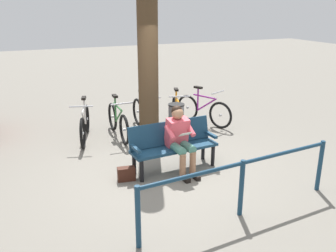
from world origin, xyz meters
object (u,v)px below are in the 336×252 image
object	(u,v)px
bicycle_blue	(203,110)
bicycle_orange	(85,124)
bicycle_red	(145,116)
bicycle_green	(177,113)
tree_trunk	(148,51)
litter_bin	(176,122)
bench	(172,142)
handbag	(126,174)
bicycle_purple	(118,122)
person_reading	(180,136)

from	to	relation	value
bicycle_blue	bicycle_orange	size ratio (longest dim) A/B	0.95
bicycle_red	bicycle_orange	distance (m)	1.43
bicycle_blue	bicycle_green	distance (m)	0.73
tree_trunk	litter_bin	world-z (taller)	tree_trunk
litter_bin	bench	bearing A→B (deg)	63.04
bicycle_blue	handbag	bearing A→B (deg)	-74.76
handbag	bicycle_green	size ratio (longest dim) A/B	0.19
tree_trunk	bicycle_purple	bearing A→B (deg)	-52.14
litter_bin	bicycle_blue	bearing A→B (deg)	-144.87
person_reading	bicycle_blue	xyz separation A→B (m)	(-1.70, -2.25, -0.31)
bicycle_green	bicycle_red	bearing A→B (deg)	-80.69
bicycle_green	bicycle_orange	xyz separation A→B (m)	(2.22, -0.03, 0.00)
person_reading	bicycle_blue	size ratio (longest dim) A/B	0.77
handbag	bicycle_orange	distance (m)	2.29
bench	bicycle_green	world-z (taller)	bicycle_green
handbag	bicycle_blue	distance (m)	3.51
person_reading	bicycle_orange	distance (m)	2.61
bicycle_purple	bench	bearing A→B (deg)	13.34
bicycle_blue	bicycle_orange	distance (m)	2.94
tree_trunk	bicycle_orange	bearing A→B (deg)	-31.21
person_reading	litter_bin	distance (m)	1.62
bench	bicycle_orange	size ratio (longest dim) A/B	1.00
bench	handbag	world-z (taller)	bench
bicycle_green	bicycle_orange	distance (m)	2.22
litter_bin	handbag	bearing A→B (deg)	42.53
bench	handbag	distance (m)	1.02
handbag	bicycle_red	xyz separation A→B (m)	(-1.18, -2.35, 0.24)
person_reading	bicycle_blue	world-z (taller)	person_reading
person_reading	tree_trunk	bearing A→B (deg)	-93.68
bicycle_green	bicycle_orange	size ratio (longest dim) A/B	0.99
person_reading	bicycle_green	distance (m)	2.47
tree_trunk	bicycle_green	xyz separation A→B (m)	(-0.98, -0.72, -1.62)
bicycle_red	bicycle_purple	bearing A→B (deg)	-75.99
tree_trunk	bicycle_green	distance (m)	2.03
bench	bicycle_green	size ratio (longest dim) A/B	1.01
bicycle_orange	person_reading	bearing A→B (deg)	44.75
tree_trunk	bicycle_red	xyz separation A→B (m)	(-0.19, -0.83, -1.62)
person_reading	handbag	distance (m)	1.13
bicycle_purple	bicycle_orange	size ratio (longest dim) A/B	1.03
litter_bin	bicycle_red	size ratio (longest dim) A/B	0.49
bicycle_green	bicycle_red	xyz separation A→B (m)	(0.79, -0.11, 0.00)
handbag	bench	bearing A→B (deg)	-170.95
bicycle_red	bicycle_orange	xyz separation A→B (m)	(1.43, 0.08, 0.00)
bicycle_red	handbag	bearing A→B (deg)	-26.90
bench	bicycle_blue	bearing A→B (deg)	-134.32
bicycle_blue	bench	bearing A→B (deg)	-64.68
person_reading	bicycle_purple	size ratio (longest dim) A/B	0.71
tree_trunk	bicycle_red	bearing A→B (deg)	-103.20
handbag	bicycle_blue	xyz separation A→B (m)	(-2.69, -2.24, 0.24)
bench	bicycle_purple	bearing A→B (deg)	-81.57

